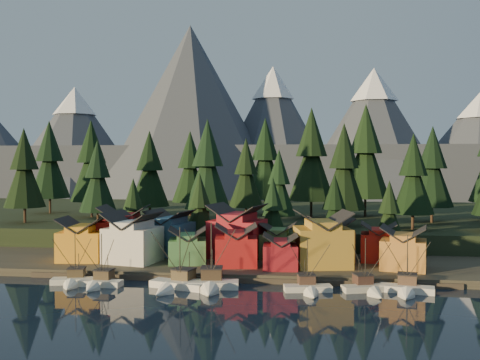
# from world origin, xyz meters

# --- Properties ---
(ground) EXTENTS (500.00, 500.00, 0.00)m
(ground) POSITION_xyz_m (0.00, 0.00, 0.00)
(ground) COLOR black
(ground) RESTS_ON ground
(shore_strip) EXTENTS (400.00, 50.00, 1.50)m
(shore_strip) POSITION_xyz_m (0.00, 40.00, 0.75)
(shore_strip) COLOR #342F26
(shore_strip) RESTS_ON ground
(hillside) EXTENTS (420.00, 100.00, 6.00)m
(hillside) POSITION_xyz_m (0.00, 90.00, 3.00)
(hillside) COLOR black
(hillside) RESTS_ON ground
(dock) EXTENTS (80.00, 4.00, 1.00)m
(dock) POSITION_xyz_m (0.00, 16.50, 0.50)
(dock) COLOR #4A4235
(dock) RESTS_ON ground
(mountain_ridge) EXTENTS (560.00, 190.00, 90.00)m
(mountain_ridge) POSITION_xyz_m (-4.20, 213.59, 26.06)
(mountain_ridge) COLOR #49505E
(mountain_ridge) RESTS_ON ground
(boat_0) EXTENTS (8.89, 9.37, 10.18)m
(boat_0) POSITION_xyz_m (-29.17, 9.65, 1.96)
(boat_0) COLOR silver
(boat_0) RESTS_ON ground
(boat_1) EXTENTS (8.02, 8.64, 10.44)m
(boat_1) POSITION_xyz_m (-24.00, 8.55, 2.12)
(boat_1) COLOR silver
(boat_1) RESTS_ON ground
(boat_2) EXTENTS (10.95, 11.43, 11.94)m
(boat_2) POSITION_xyz_m (-10.06, 8.45, 2.24)
(boat_2) COLOR silver
(boat_2) RESTS_ON ground
(boat_3) EXTENTS (10.20, 10.89, 12.84)m
(boat_3) POSITION_xyz_m (-3.82, 9.20, 2.58)
(boat_3) COLOR silver
(boat_3) RESTS_ON ground
(boat_4) EXTENTS (8.70, 9.21, 10.05)m
(boat_4) POSITION_xyz_m (13.16, 9.31, 1.94)
(boat_4) COLOR beige
(boat_4) RESTS_ON ground
(boat_5) EXTENTS (9.02, 9.46, 10.15)m
(boat_5) POSITION_xyz_m (23.31, 10.50, 1.94)
(boat_5) COLOR beige
(boat_5) RESTS_ON ground
(boat_6) EXTENTS (9.58, 10.09, 10.92)m
(boat_6) POSITION_xyz_m (29.63, 10.58, 2.10)
(boat_6) COLOR silver
(boat_6) RESTS_ON ground
(house_front_0) EXTENTS (9.78, 9.33, 9.04)m
(house_front_0) POSITION_xyz_m (-34.19, 25.11, 6.25)
(house_front_0) COLOR orange
(house_front_0) RESTS_ON shore_strip
(house_front_1) EXTENTS (11.75, 11.44, 10.33)m
(house_front_1) POSITION_xyz_m (-23.05, 24.65, 6.92)
(house_front_1) COLOR silver
(house_front_1) RESTS_ON shore_strip
(house_front_2) EXTENTS (8.76, 8.81, 7.30)m
(house_front_2) POSITION_xyz_m (-11.49, 24.85, 5.34)
(house_front_2) COLOR #457F46
(house_front_2) RESTS_ON shore_strip
(house_front_3) EXTENTS (9.21, 8.89, 8.33)m
(house_front_3) POSITION_xyz_m (-1.28, 23.46, 5.87)
(house_front_3) COLOR #A4191A
(house_front_3) RESTS_ON shore_strip
(house_front_4) EXTENTS (7.02, 7.52, 6.82)m
(house_front_4) POSITION_xyz_m (7.70, 21.56, 5.08)
(house_front_4) COLOR maroon
(house_front_4) RESTS_ON shore_strip
(house_front_5) EXTENTS (12.02, 11.26, 10.99)m
(house_front_5) POSITION_xyz_m (15.89, 24.80, 7.27)
(house_front_5) COLOR #AD822C
(house_front_5) RESTS_ON shore_strip
(house_front_6) EXTENTS (9.91, 9.56, 8.36)m
(house_front_6) POSITION_xyz_m (31.32, 23.90, 5.89)
(house_front_6) COLOR #B9772F
(house_front_6) RESTS_ON shore_strip
(house_back_0) EXTENTS (11.34, 10.99, 11.06)m
(house_back_0) POSITION_xyz_m (-27.27, 31.42, 7.31)
(house_back_0) COLOR maroon
(house_back_0) RESTS_ON shore_strip
(house_back_1) EXTENTS (10.69, 10.77, 9.97)m
(house_back_1) POSITION_xyz_m (-17.53, 33.84, 6.73)
(house_back_1) COLOR #345E7C
(house_back_1) RESTS_ON shore_strip
(house_back_2) EXTENTS (13.01, 12.37, 11.53)m
(house_back_2) POSITION_xyz_m (-2.26, 32.94, 7.55)
(house_back_2) COLOR maroon
(house_back_2) RESTS_ON shore_strip
(house_back_3) EXTENTS (7.95, 7.16, 7.75)m
(house_back_3) POSITION_xyz_m (6.69, 32.48, 5.57)
(house_back_3) COLOR #49723E
(house_back_3) RESTS_ON shore_strip
(house_back_4) EXTENTS (10.04, 9.79, 9.13)m
(house_back_4) POSITION_xyz_m (17.74, 31.44, 6.29)
(house_back_4) COLOR olive
(house_back_4) RESTS_ON shore_strip
(house_back_5) EXTENTS (7.99, 8.07, 8.10)m
(house_back_5) POSITION_xyz_m (27.69, 31.82, 5.75)
(house_back_5) COLOR maroon
(house_back_5) RESTS_ON shore_strip
(tree_hill_0) EXTENTS (10.88, 10.88, 25.35)m
(tree_hill_0) POSITION_xyz_m (-62.00, 52.00, 19.86)
(tree_hill_0) COLOR #332319
(tree_hill_0) RESTS_ON hillside
(tree_hill_1) EXTENTS (12.26, 12.26, 28.56)m
(tree_hill_1) POSITION_xyz_m (-50.00, 68.00, 21.61)
(tree_hill_1) COLOR #332319
(tree_hill_1) RESTS_ON hillside
(tree_hill_2) EXTENTS (9.39, 9.39, 21.88)m
(tree_hill_2) POSITION_xyz_m (-40.00, 48.00, 17.96)
(tree_hill_2) COLOR #332319
(tree_hill_2) RESTS_ON hillside
(tree_hill_3) EXTENTS (10.66, 10.66, 24.83)m
(tree_hill_3) POSITION_xyz_m (-30.00, 60.00, 19.58)
(tree_hill_3) COLOR #332319
(tree_hill_3) RESTS_ON hillside
(tree_hill_4) EXTENTS (10.99, 10.99, 25.60)m
(tree_hill_4) POSITION_xyz_m (-22.00, 75.00, 19.99)
(tree_hill_4) COLOR #332319
(tree_hill_4) RESTS_ON hillside
(tree_hill_5) EXTENTS (11.61, 11.61, 27.05)m
(tree_hill_5) POSITION_xyz_m (-12.00, 50.00, 20.79)
(tree_hill_5) COLOR #332319
(tree_hill_5) RESTS_ON hillside
(tree_hill_6) EXTENTS (9.81, 9.81, 22.86)m
(tree_hill_6) POSITION_xyz_m (-4.00, 65.00, 18.50)
(tree_hill_6) COLOR #332319
(tree_hill_6) RESTS_ON hillside
(tree_hill_7) EXTENTS (8.32, 8.32, 19.39)m
(tree_hill_7) POSITION_xyz_m (6.00, 48.00, 16.59)
(tree_hill_7) COLOR #332319
(tree_hill_7) RESTS_ON hillside
(tree_hill_8) EXTENTS (13.65, 13.65, 31.79)m
(tree_hill_8) POSITION_xyz_m (14.00, 72.00, 23.38)
(tree_hill_8) COLOR #332319
(tree_hill_8) RESTS_ON hillside
(tree_hill_9) EXTENTS (11.21, 11.21, 26.11)m
(tree_hill_9) POSITION_xyz_m (22.00, 55.00, 20.27)
(tree_hill_9) COLOR #332319
(tree_hill_9) RESTS_ON hillside
(tree_hill_10) EXTENTS (14.39, 14.39, 33.51)m
(tree_hill_10) POSITION_xyz_m (30.00, 80.00, 24.33)
(tree_hill_10) COLOR #332319
(tree_hill_10) RESTS_ON hillside
(tree_hill_11) EXTENTS (9.94, 9.94, 23.15)m
(tree_hill_11) POSITION_xyz_m (38.00, 50.00, 18.65)
(tree_hill_11) COLOR #332319
(tree_hill_11) RESTS_ON hillside
(tree_hill_12) EXTENTS (11.12, 11.12, 25.91)m
(tree_hill_12) POSITION_xyz_m (46.00, 66.00, 20.16)
(tree_hill_12) COLOR #332319
(tree_hill_12) RESTS_ON hillside
(tree_hill_15) EXTENTS (12.80, 12.80, 29.81)m
(tree_hill_15) POSITION_xyz_m (0.00, 82.00, 22.30)
(tree_hill_15) COLOR #332319
(tree_hill_15) RESTS_ON hillside
(tree_hill_16) EXTENTS (12.57, 12.57, 29.29)m
(tree_hill_16) POSITION_xyz_m (-68.00, 78.00, 22.02)
(tree_hill_16) COLOR #332319
(tree_hill_16) RESTS_ON hillside
(tree_shore_0) EXTENTS (7.28, 7.28, 16.95)m
(tree_shore_0) POSITION_xyz_m (-28.00, 40.00, 10.76)
(tree_shore_0) COLOR #332319
(tree_shore_0) RESTS_ON shore_strip
(tree_shore_1) EXTENTS (7.80, 7.80, 18.18)m
(tree_shore_1) POSITION_xyz_m (-12.00, 40.00, 11.43)
(tree_shore_1) COLOR #332319
(tree_shore_1) RESTS_ON shore_strip
(tree_shore_2) EXTENTS (7.46, 7.46, 17.39)m
(tree_shore_2) POSITION_xyz_m (5.00, 40.00, 11.00)
(tree_shore_2) COLOR #332319
(tree_shore_2) RESTS_ON shore_strip
(tree_shore_3) EXTENTS (7.74, 7.74, 18.02)m
(tree_shore_3) POSITION_xyz_m (19.00, 40.00, 11.34)
(tree_shore_3) COLOR #332319
(tree_shore_3) RESTS_ON shore_strip
(tree_shore_4) EXTENTS (7.18, 7.18, 16.72)m
(tree_shore_4) POSITION_xyz_m (31.00, 40.00, 10.63)
(tree_shore_4) COLOR #332319
(tree_shore_4) RESTS_ON shore_strip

